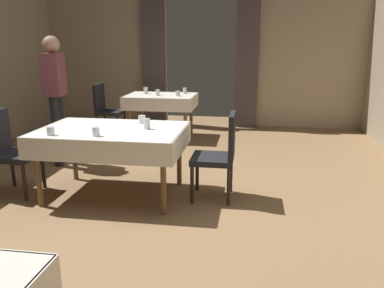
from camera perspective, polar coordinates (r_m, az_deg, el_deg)
name	(u,v)px	position (r m, az deg, el deg)	size (l,w,h in m)	color
ground	(147,204)	(4.15, -6.59, -8.69)	(10.08, 10.08, 0.00)	olive
wall_back	(201,48)	(7.91, 1.26, 13.82)	(6.40, 0.27, 3.00)	tan
dining_table_mid	(112,136)	(4.24, -11.60, 1.19)	(1.53, 1.06, 0.75)	brown
dining_table_far	(161,100)	(6.87, -4.53, 6.37)	(1.20, 0.88, 0.75)	brown
chair_mid_right	(220,152)	(4.12, 4.16, -1.16)	(0.45, 0.44, 0.93)	black
chair_mid_left	(8,148)	(4.70, -25.26, -0.57)	(0.44, 0.44, 0.93)	black
chair_far_left	(106,108)	(7.10, -12.46, 5.21)	(0.44, 0.44, 0.93)	black
glass_mid_a	(51,131)	(4.07, -19.97, 1.79)	(0.08, 0.08, 0.08)	silver
glass_mid_b	(142,119)	(4.42, -7.32, 3.58)	(0.08, 0.08, 0.09)	silver
glass_mid_c	(147,124)	(4.12, -6.60, 2.94)	(0.07, 0.07, 0.11)	silver
glass_mid_d	(96,132)	(3.90, -13.88, 1.78)	(0.07, 0.07, 0.09)	silver
glass_far_a	(146,90)	(7.03, -6.79, 7.79)	(0.07, 0.07, 0.12)	silver
glass_far_b	(158,92)	(6.75, -5.04, 7.51)	(0.06, 0.06, 0.11)	silver
glass_far_c	(185,91)	(6.99, -1.06, 7.80)	(0.06, 0.06, 0.11)	silver
glass_far_d	(178,93)	(6.69, -2.09, 7.40)	(0.08, 0.08, 0.09)	silver
person_waiter_by_doorway	(55,90)	(5.53, -19.37, 7.47)	(0.27, 0.39, 1.72)	black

